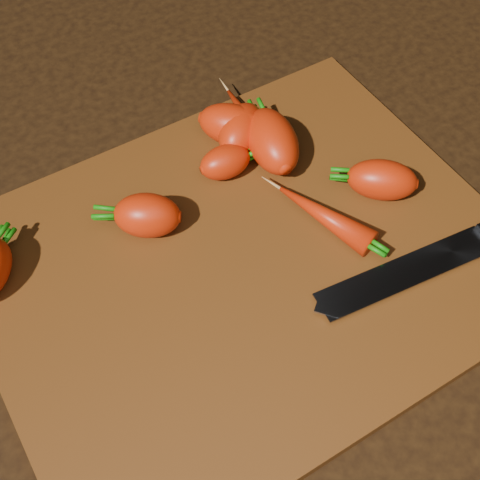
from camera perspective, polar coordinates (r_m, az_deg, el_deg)
ground at (r=0.66m, az=0.45°, el=-2.38°), size 2.00×2.00×0.01m
cutting_board at (r=0.65m, az=0.46°, el=-1.85°), size 0.50×0.40×0.01m
carrot_1 at (r=0.66m, az=-7.93°, el=2.09°), size 0.08×0.07×0.04m
carrot_2 at (r=0.73m, az=-0.50°, el=9.74°), size 0.09×0.09×0.05m
carrot_3 at (r=0.71m, az=2.76°, el=8.43°), size 0.07×0.10×0.05m
carrot_4 at (r=0.73m, az=0.12°, el=9.39°), size 0.08×0.08×0.05m
carrot_5 at (r=0.70m, az=-1.27°, el=6.66°), size 0.06×0.04×0.04m
carrot_6 at (r=0.70m, az=12.03°, el=5.04°), size 0.08×0.08×0.04m
carrot_7 at (r=0.75m, az=0.85°, el=10.03°), size 0.03×0.11×0.02m
carrot_8 at (r=0.66m, az=7.20°, el=2.07°), size 0.06×0.11×0.03m
knife at (r=0.66m, az=15.23°, el=-2.10°), size 0.30×0.06×0.02m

